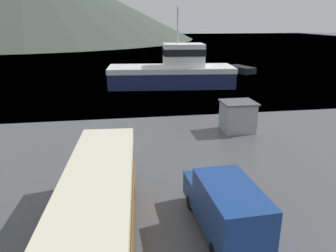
{
  "coord_description": "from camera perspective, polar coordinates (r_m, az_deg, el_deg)",
  "views": [
    {
      "loc": [
        0.3,
        -6.11,
        8.73
      ],
      "look_at": [
        3.57,
        14.16,
        2.0
      ],
      "focal_mm": 35.0,
      "sensor_mm": 36.0,
      "label": 1
    }
  ],
  "objects": [
    {
      "name": "delivery_van",
      "position": [
        14.27,
        9.95,
        -13.56
      ],
      "size": [
        2.29,
        5.76,
        2.45
      ],
      "rotation": [
        0.0,
        0.0,
        0.04
      ],
      "color": "navy",
      "rests_on": "ground"
    },
    {
      "name": "dock_kiosk",
      "position": [
        27.14,
        12.04,
        1.7
      ],
      "size": [
        2.68,
        2.47,
        2.43
      ],
      "color": "#93999E",
      "rests_on": "ground"
    },
    {
      "name": "tour_bus",
      "position": [
        13.36,
        -11.94,
        -13.56
      ],
      "size": [
        3.35,
        10.96,
        3.18
      ],
      "rotation": [
        0.0,
        0.0,
        -0.07
      ],
      "color": "#B26614",
      "rests_on": "ground"
    },
    {
      "name": "fishing_boat",
      "position": [
        44.62,
        0.96,
        9.62
      ],
      "size": [
        17.14,
        7.38,
        10.26
      ],
      "rotation": [
        0.0,
        0.0,
        1.47
      ],
      "color": "#19234C",
      "rests_on": "water_surface"
    },
    {
      "name": "small_boat",
      "position": [
        58.11,
        12.61,
        9.61
      ],
      "size": [
        3.69,
        5.72,
        1.04
      ],
      "rotation": [
        0.0,
        0.0,
        0.3
      ],
      "color": "black",
      "rests_on": "water_surface"
    },
    {
      "name": "water_surface",
      "position": [
        149.41,
        -9.6,
        14.57
      ],
      "size": [
        240.0,
        240.0,
        0.0
      ],
      "primitive_type": "plane",
      "color": "slate",
      "rests_on": "ground"
    }
  ]
}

